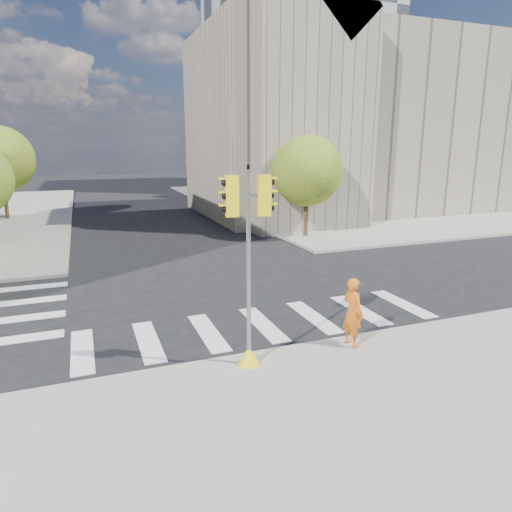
{
  "coord_description": "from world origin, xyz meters",
  "views": [
    {
      "loc": [
        -5.16,
        -14.6,
        5.56
      ],
      "look_at": [
        -0.1,
        -1.37,
        2.1
      ],
      "focal_mm": 32.0,
      "sensor_mm": 36.0,
      "label": 1
    }
  ],
  "objects_px": {
    "lamp_near": "(287,160)",
    "traffic_signal": "(249,284)",
    "lamp_far": "(225,155)",
    "photographer": "(353,312)"
  },
  "relations": [
    {
      "from": "lamp_near",
      "to": "traffic_signal",
      "type": "relative_size",
      "value": 1.63
    },
    {
      "from": "traffic_signal",
      "to": "lamp_far",
      "type": "bearing_deg",
      "value": 83.42
    },
    {
      "from": "traffic_signal",
      "to": "photographer",
      "type": "relative_size",
      "value": 2.56
    },
    {
      "from": "lamp_near",
      "to": "traffic_signal",
      "type": "bearing_deg",
      "value": -117.1
    },
    {
      "from": "lamp_far",
      "to": "photographer",
      "type": "distance_m",
      "value": 33.42
    },
    {
      "from": "lamp_far",
      "to": "photographer",
      "type": "xyz_separation_m",
      "value": [
        -6.51,
        -32.6,
        -3.46
      ]
    },
    {
      "from": "lamp_near",
      "to": "photographer",
      "type": "height_order",
      "value": "lamp_near"
    },
    {
      "from": "lamp_far",
      "to": "traffic_signal",
      "type": "distance_m",
      "value": 34.1
    },
    {
      "from": "lamp_near",
      "to": "lamp_far",
      "type": "relative_size",
      "value": 1.0
    },
    {
      "from": "lamp_far",
      "to": "photographer",
      "type": "height_order",
      "value": "lamp_far"
    }
  ]
}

